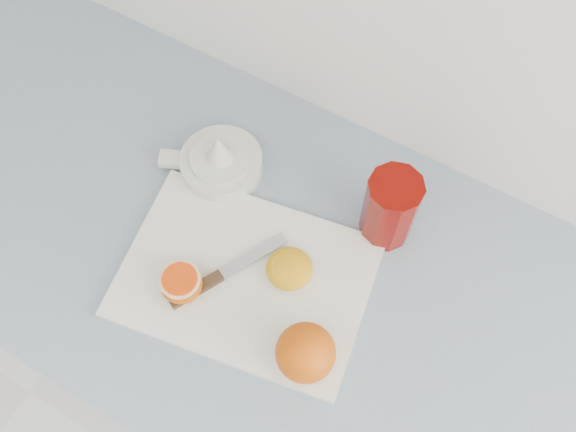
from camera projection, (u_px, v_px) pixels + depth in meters
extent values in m
cube|color=silver|center=(300.00, 356.00, 1.40)|extent=(2.44, 0.60, 0.86)
cube|color=#89A0B5|center=(305.00, 283.00, 1.01)|extent=(2.51, 0.64, 0.03)
cube|color=silver|center=(246.00, 278.00, 0.99)|extent=(0.42, 0.33, 0.01)
sphere|color=#C6460F|center=(306.00, 353.00, 0.89)|extent=(0.09, 0.09, 0.09)
ellipsoid|color=#C6460F|center=(182.00, 284.00, 0.96)|extent=(0.06, 0.06, 0.03)
cylinder|color=#FFD79E|center=(180.00, 279.00, 0.94)|extent=(0.06, 0.06, 0.00)
cylinder|color=#E14A08|center=(180.00, 279.00, 0.94)|extent=(0.05, 0.05, 0.00)
ellipsoid|color=orange|center=(289.00, 269.00, 0.97)|extent=(0.07, 0.07, 0.03)
cylinder|color=orange|center=(289.00, 266.00, 0.96)|extent=(0.05, 0.05, 0.00)
cube|color=#43271A|center=(196.00, 289.00, 0.97)|extent=(0.05, 0.09, 0.01)
cube|color=#B7B7BC|center=(253.00, 256.00, 0.99)|extent=(0.07, 0.11, 0.00)
cylinder|color=#B7B7BC|center=(196.00, 289.00, 0.97)|extent=(0.01, 0.01, 0.01)
cylinder|color=white|center=(222.00, 164.00, 1.07)|extent=(0.14, 0.14, 0.03)
cylinder|color=white|center=(220.00, 158.00, 1.05)|extent=(0.10, 0.10, 0.01)
cone|color=white|center=(219.00, 148.00, 1.02)|extent=(0.05, 0.05, 0.05)
cube|color=white|center=(173.00, 159.00, 1.07)|extent=(0.05, 0.04, 0.01)
ellipsoid|color=#EA5520|center=(227.00, 160.00, 1.04)|extent=(0.01, 0.01, 0.00)
ellipsoid|color=#EA5520|center=(214.00, 149.00, 1.05)|extent=(0.01, 0.01, 0.00)
ellipsoid|color=#EA5520|center=(218.00, 163.00, 1.04)|extent=(0.01, 0.01, 0.00)
ellipsoid|color=#EA5520|center=(232.00, 153.00, 1.05)|extent=(0.01, 0.01, 0.00)
cylinder|color=#6F0400|center=(390.00, 209.00, 0.97)|extent=(0.08, 0.08, 0.13)
cylinder|color=#D05506|center=(385.00, 224.00, 1.02)|extent=(0.07, 0.07, 0.02)
cylinder|color=#6F0400|center=(397.00, 187.00, 0.91)|extent=(0.08, 0.08, 0.00)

